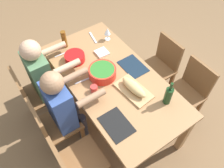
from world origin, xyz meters
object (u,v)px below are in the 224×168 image
(chair_far_right, at_px, (34,94))
(napkin_stack, at_px, (102,53))
(dining_table, at_px, (112,83))
(chair_near_center, at_px, (161,65))
(diner_far_center, at_px, (64,106))
(chair_near_left, at_px, (189,90))
(cup_far_center, at_px, (94,89))
(serving_bowl_salad, at_px, (75,57))
(diner_far_right, at_px, (44,75))
(chair_far_left, at_px, (74,164))
(wine_bottle, at_px, (168,95))
(bread_loaf, at_px, (134,87))
(wine_glass, at_px, (107,32))
(beer_bottle, at_px, (64,39))
(cutting_board, at_px, (133,90))
(chair_far_center, at_px, (52,125))
(serving_bowl_greens, at_px, (102,72))

(chair_far_right, bearing_deg, napkin_stack, -97.23)
(dining_table, distance_m, chair_near_center, 0.79)
(diner_far_center, bearing_deg, napkin_stack, -61.53)
(chair_near_left, bearing_deg, cup_far_center, 66.38)
(serving_bowl_salad, bearing_deg, napkin_stack, -104.04)
(dining_table, bearing_deg, serving_bowl_salad, 23.56)
(diner_far_right, relative_size, chair_near_left, 1.41)
(chair_far_left, relative_size, wine_bottle, 2.93)
(diner_far_right, relative_size, bread_loaf, 3.75)
(diner_far_center, distance_m, wine_glass, 1.07)
(beer_bottle, xyz_separation_m, napkin_stack, (-0.36, -0.30, -0.10))
(beer_bottle, relative_size, cup_far_center, 2.93)
(napkin_stack, bearing_deg, beer_bottle, 39.83)
(chair_far_left, bearing_deg, serving_bowl_salad, -30.89)
(bread_loaf, xyz_separation_m, napkin_stack, (0.66, -0.04, -0.05))
(cup_far_center, bearing_deg, cutting_board, -124.52)
(chair_near_center, height_order, chair_far_left, same)
(cutting_board, bearing_deg, bread_loaf, 0.00)
(cup_far_center, relative_size, napkin_stack, 0.54)
(cutting_board, bearing_deg, diner_far_center, 67.61)
(chair_near_left, distance_m, cup_far_center, 1.16)
(chair_far_center, distance_m, napkin_stack, 1.00)
(chair_near_center, distance_m, serving_bowl_greens, 0.90)
(chair_far_center, distance_m, beer_bottle, 1.01)
(chair_far_left, height_order, wine_bottle, wine_bottle)
(chair_near_center, relative_size, bread_loaf, 2.66)
(diner_far_right, bearing_deg, chair_far_left, 169.46)
(diner_far_center, distance_m, chair_near_left, 1.46)
(chair_far_center, xyz_separation_m, napkin_stack, (0.38, -0.89, 0.27))
(chair_far_left, xyz_separation_m, bread_loaf, (0.22, -0.85, 0.32))
(diner_far_center, bearing_deg, chair_far_right, 20.40)
(dining_table, height_order, chair_far_right, chair_far_right)
(diner_far_center, relative_size, wine_glass, 7.23)
(diner_far_right, xyz_separation_m, napkin_stack, (-0.11, -0.70, 0.05))
(beer_bottle, bearing_deg, serving_bowl_greens, -170.16)
(chair_far_center, distance_m, bread_loaf, 0.95)
(napkin_stack, bearing_deg, wine_glass, -48.77)
(diner_far_center, xyz_separation_m, napkin_stack, (0.38, -0.70, 0.05))
(dining_table, relative_size, bread_loaf, 5.61)
(chair_near_left, bearing_deg, diner_far_center, 70.03)
(diner_far_center, distance_m, wine_bottle, 1.04)
(diner_far_right, bearing_deg, beer_bottle, -58.90)
(napkin_stack, bearing_deg, chair_far_center, 113.27)
(diner_far_center, xyz_separation_m, chair_far_right, (0.49, 0.18, -0.21))
(diner_far_right, bearing_deg, cutting_board, -139.04)
(diner_far_center, bearing_deg, serving_bowl_salad, -40.06)
(beer_bottle, distance_m, wine_glass, 0.53)
(diner_far_right, xyz_separation_m, wine_glass, (0.06, -0.90, 0.16))
(dining_table, distance_m, chair_near_left, 0.93)
(chair_far_left, relative_size, napkin_stack, 6.07)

